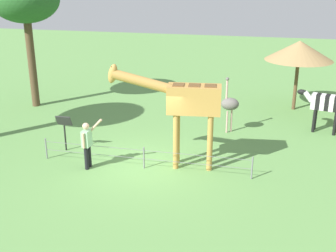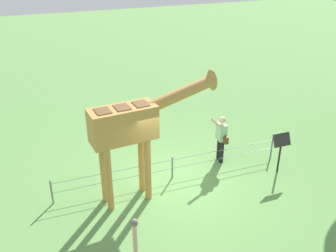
# 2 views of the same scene
# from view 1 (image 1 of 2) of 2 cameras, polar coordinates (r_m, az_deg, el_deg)

# --- Properties ---
(ground_plane) EXTENTS (60.00, 60.00, 0.00)m
(ground_plane) POSITION_cam_1_polar(r_m,az_deg,el_deg) (14.72, -2.88, -5.12)
(ground_plane) COLOR #60934C
(giraffe) EXTENTS (3.69, 0.87, 3.43)m
(giraffe) POSITION_cam_1_polar(r_m,az_deg,el_deg) (13.88, 2.22, 3.08)
(giraffe) COLOR #BC8942
(giraffe) RESTS_ON ground_plane
(visitor) EXTENTS (0.64, 0.58, 1.71)m
(visitor) POSITION_cam_1_polar(r_m,az_deg,el_deg) (14.40, -10.52, -2.14)
(visitor) COLOR black
(visitor) RESTS_ON ground_plane
(zebra) EXTENTS (1.82, 0.74, 1.66)m
(zebra) POSITION_cam_1_polar(r_m,az_deg,el_deg) (18.29, 19.87, 2.67)
(zebra) COLOR black
(zebra) RESTS_ON ground_plane
(ostrich) EXTENTS (0.70, 0.56, 2.25)m
(ostrich) POSITION_cam_1_polar(r_m,az_deg,el_deg) (17.38, 8.10, 2.86)
(ostrich) COLOR #CC9E93
(ostrich) RESTS_ON ground_plane
(shade_hut_far) EXTENTS (3.03, 3.03, 3.19)m
(shade_hut_far) POSITION_cam_1_polar(r_m,az_deg,el_deg) (20.61, 16.79, 9.41)
(shade_hut_far) COLOR brown
(shade_hut_far) RESTS_ON ground_plane
(tree_east) EXTENTS (3.04, 3.04, 6.01)m
(tree_east) POSITION_cam_1_polar(r_m,az_deg,el_deg) (21.04, -18.19, 15.34)
(tree_east) COLOR brown
(tree_east) RESTS_ON ground_plane
(info_sign) EXTENTS (0.56, 0.21, 1.32)m
(info_sign) POSITION_cam_1_polar(r_m,az_deg,el_deg) (15.96, -13.42, 0.06)
(info_sign) COLOR black
(info_sign) RESTS_ON ground_plane
(wire_fence) EXTENTS (7.05, 0.05, 0.75)m
(wire_fence) POSITION_cam_1_polar(r_m,az_deg,el_deg) (14.34, -3.17, -4.06)
(wire_fence) COLOR slate
(wire_fence) RESTS_ON ground_plane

